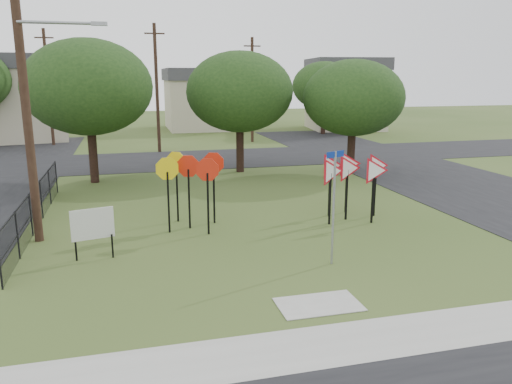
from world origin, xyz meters
TOP-DOWN VIEW (x-y plane):
  - ground at (0.00, 0.00)m, footprint 140.00×140.00m
  - sidewalk at (0.00, -4.20)m, footprint 30.00×1.60m
  - planting_strip at (0.00, -5.40)m, footprint 30.00×0.80m
  - street_right at (12.00, 10.00)m, footprint 8.00×50.00m
  - street_far at (0.00, 20.00)m, footprint 60.00×8.00m
  - curb_pad at (0.00, -2.40)m, footprint 2.00×1.20m
  - street_name_sign at (1.37, 0.06)m, footprint 0.64×0.30m
  - stop_sign_cluster at (-2.13, 4.71)m, footprint 2.55×2.25m
  - yield_sign_cluster at (3.94, 4.39)m, footprint 3.27×1.75m
  - info_board at (-5.40, 2.22)m, footprint 1.23×0.33m
  - utility_pole_main at (-7.24, 4.50)m, footprint 3.55×0.33m
  - far_pole_a at (-2.00, 24.00)m, footprint 1.40×0.24m
  - far_pole_b at (6.00, 28.00)m, footprint 1.40×0.24m
  - far_pole_c at (-10.00, 30.00)m, footprint 1.40×0.24m
  - fence_run at (-7.60, 6.25)m, footprint 0.05×11.55m
  - house_left at (-14.00, 34.00)m, footprint 10.58×8.88m
  - house_mid at (4.00, 40.00)m, footprint 8.40×8.40m
  - house_right at (18.00, 36.00)m, footprint 8.30×8.30m
  - tree_near_left at (-6.00, 14.00)m, footprint 6.40×6.40m
  - tree_near_mid at (2.00, 15.00)m, footprint 6.00×6.00m
  - tree_near_right at (8.00, 13.00)m, footprint 5.60×5.60m
  - tree_far_right at (14.00, 32.00)m, footprint 6.00×6.00m

SIDE VIEW (x-z plane):
  - ground at x=0.00m, z-range 0.00..0.00m
  - planting_strip at x=0.00m, z-range 0.00..0.02m
  - sidewalk at x=0.00m, z-range 0.00..0.02m
  - street_right at x=12.00m, z-range 0.00..0.02m
  - street_far at x=0.00m, z-range 0.00..0.02m
  - curb_pad at x=0.00m, z-range 0.00..0.02m
  - fence_run at x=-7.60m, z-range 0.03..1.53m
  - info_board at x=-5.40m, z-range 0.26..1.83m
  - yield_sign_cluster at x=3.94m, z-range 0.60..3.15m
  - street_name_sign at x=1.37m, z-range 0.22..3.57m
  - stop_sign_cluster at x=-2.13m, z-range 0.63..3.33m
  - house_mid at x=4.00m, z-range 0.05..6.25m
  - house_left at x=-14.00m, z-range 0.05..7.25m
  - house_right at x=18.00m, z-range 0.05..7.25m
  - tree_near_right at x=8.00m, z-range 1.06..7.39m
  - far_pole_b at x=6.00m, z-range 0.10..8.60m
  - tree_near_mid at x=2.00m, z-range 1.14..7.94m
  - tree_far_right at x=14.00m, z-range 1.14..7.94m
  - far_pole_a at x=-2.00m, z-range 0.10..9.10m
  - far_pole_c at x=-10.00m, z-range 0.10..9.10m
  - tree_near_left at x=-6.00m, z-range 1.22..8.49m
  - utility_pole_main at x=-7.24m, z-range 0.21..10.21m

